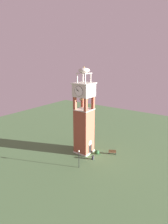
# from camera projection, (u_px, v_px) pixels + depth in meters

# --- Properties ---
(ground) EXTENTS (80.00, 80.00, 0.00)m
(ground) POSITION_uv_depth(u_px,v_px,m) (84.00, 152.00, 42.17)
(ground) COLOR #517547
(clock_tower) EXTENTS (3.88, 3.88, 18.57)m
(clock_tower) POSITION_uv_depth(u_px,v_px,m) (84.00, 119.00, 40.11)
(clock_tower) COLOR #9E4C38
(clock_tower) RESTS_ON ground
(park_bench) EXTENTS (1.20, 1.60, 0.95)m
(park_bench) POSITION_uv_depth(u_px,v_px,m) (112.00, 152.00, 41.02)
(park_bench) COLOR brown
(park_bench) RESTS_ON ground
(lamp_post) EXTENTS (0.36, 0.36, 3.61)m
(lamp_post) POSITION_uv_depth(u_px,v_px,m) (79.00, 156.00, 35.35)
(lamp_post) COLOR black
(lamp_post) RESTS_ON ground
(trash_bin) EXTENTS (0.52, 0.52, 0.80)m
(trash_bin) POSITION_uv_depth(u_px,v_px,m) (93.00, 158.00, 38.85)
(trash_bin) COLOR #2D2D33
(trash_bin) RESTS_ON ground
(shrub_near_entry) EXTENTS (1.03, 1.03, 0.80)m
(shrub_near_entry) POSITION_uv_depth(u_px,v_px,m) (97.00, 152.00, 41.13)
(shrub_near_entry) COLOR #28562D
(shrub_near_entry) RESTS_ON ground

